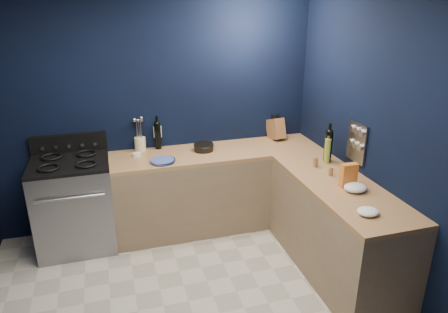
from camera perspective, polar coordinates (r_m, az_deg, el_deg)
name	(u,v)px	position (r m, az deg, el deg)	size (l,w,h in m)	color
wall_back	(156,112)	(4.59, -9.35, 6.09)	(3.50, 0.02, 2.60)	black
wall_right	(399,150)	(3.69, 23.04, 0.88)	(0.02, 3.50, 2.60)	black
cab_back	(217,190)	(4.70, -0.91, -4.59)	(2.30, 0.63, 0.86)	#846B4E
top_back	(217,153)	(4.52, -0.94, 0.55)	(2.30, 0.63, 0.04)	brown
cab_right	(336,230)	(4.07, 15.17, -9.74)	(0.63, 1.67, 0.86)	#846B4E
top_right	(341,186)	(3.87, 15.80, -3.99)	(0.63, 1.67, 0.04)	brown
gas_range	(75,206)	(4.56, -19.86, -6.41)	(0.76, 0.66, 0.92)	gray
oven_door	(74,221)	(4.28, -20.01, -8.42)	(0.59, 0.02, 0.42)	black
cooktop	(69,163)	(4.37, -20.62, -0.86)	(0.76, 0.66, 0.03)	black
backguard	(69,144)	(4.62, -20.60, 1.69)	(0.76, 0.06, 0.20)	black
spice_panel	(357,143)	(4.12, 17.86, 1.84)	(0.02, 0.28, 0.38)	gray
wall_outlet	(158,132)	(4.63, -9.16, 3.39)	(0.09, 0.02, 0.13)	white
plate_stack	(162,161)	(4.24, -8.48, -0.61)	(0.24, 0.24, 0.03)	#4951AE
ramekin	(137,155)	(4.46, -11.95, 0.26)	(0.09, 0.09, 0.03)	white
utensil_crock	(140,144)	(4.59, -11.48, 1.70)	(0.12, 0.12, 0.15)	#F2E1C5
wine_bottle_back	(158,136)	(4.60, -9.12, 2.81)	(0.07, 0.07, 0.29)	black
lemon_basket	(204,147)	(4.52, -2.80, 1.32)	(0.21, 0.21, 0.08)	black
knife_block	(276,129)	(4.91, 7.16, 3.80)	(0.13, 0.22, 0.24)	brown
wine_bottle_right	(328,147)	(4.30, 14.18, 1.34)	(0.08, 0.08, 0.32)	black
oil_bottle	(327,151)	(4.27, 14.07, 0.77)	(0.06, 0.06, 0.26)	#83A335
spice_jar_near	(315,162)	(4.18, 12.50, -0.75)	(0.05, 0.05, 0.10)	olive
spice_jar_far	(331,171)	(4.01, 14.52, -2.01)	(0.04, 0.04, 0.08)	olive
crouton_bag	(349,175)	(3.80, 16.80, -2.47)	(0.15, 0.07, 0.21)	#CA4A27
towel_front	(355,188)	(3.75, 17.67, -4.11)	(0.20, 0.17, 0.07)	white
towel_end	(368,212)	(3.40, 19.24, -7.19)	(0.17, 0.15, 0.05)	white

